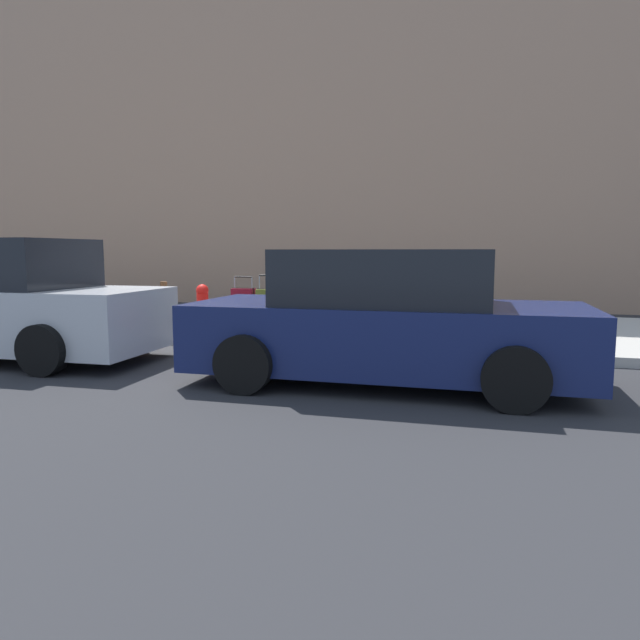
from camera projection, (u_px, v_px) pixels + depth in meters
name	position (u px, v px, depth m)	size (l,w,h in m)	color
ground_plane	(169.00, 345.00, 9.31)	(40.00, 40.00, 0.00)	#28282B
sidewalk_curb	(234.00, 322.00, 11.68)	(18.00, 5.00, 0.14)	#ADA89E
building_facade_sidewalk_side	(317.00, 104.00, 16.71)	(24.00, 3.00, 11.56)	#9E7A60
suitcase_black_0	(409.00, 319.00, 8.80)	(0.35, 0.24, 0.99)	black
suitcase_teal_1	(376.00, 316.00, 8.88)	(0.45, 0.24, 0.97)	#0F606B
suitcase_silver_2	(342.00, 313.00, 9.10)	(0.47, 0.22, 1.01)	#9EA0A8
suitcase_red_3	(307.00, 320.00, 9.23)	(0.47, 0.27, 0.59)	red
suitcase_olive_4	(272.00, 312.00, 9.33)	(0.48, 0.24, 1.00)	#59601E
suitcase_maroon_5	(244.00, 311.00, 9.56)	(0.38, 0.22, 0.97)	maroon
fire_hydrant	(203.00, 307.00, 9.72)	(0.39, 0.21, 0.82)	red
bollard_post	(164.00, 307.00, 9.76)	(0.12, 0.12, 0.86)	brown
parked_car_navy_0	(385.00, 321.00, 6.54)	(4.46, 2.08, 1.53)	#141E4C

